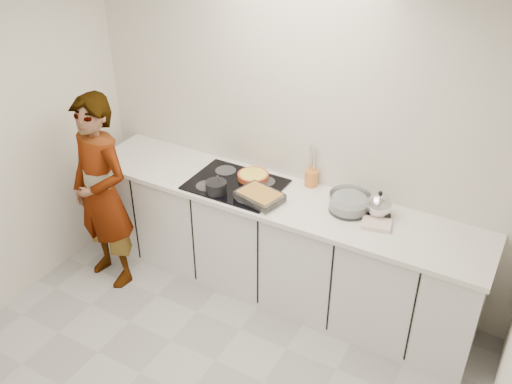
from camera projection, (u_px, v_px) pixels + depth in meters
The scene contains 13 objects.
ceiling at pixel (149, 5), 2.50m from camera, with size 3.60×3.20×0.00m, color white.
wall_back at pixel (297, 133), 4.38m from camera, with size 3.60×0.00×2.60m, color silver.
base_cabinets at pixel (275, 245), 4.59m from camera, with size 3.20×0.58×0.87m, color white.
countertop at pixel (276, 198), 4.35m from camera, with size 3.24×0.64×0.04m, color white.
hob at pixel (236, 184), 4.47m from camera, with size 0.72×0.54×0.01m, color black.
tart_dish at pixel (253, 176), 4.53m from camera, with size 0.25×0.25×0.04m.
saucepan at pixel (216, 187), 4.33m from camera, with size 0.20×0.20×0.15m.
baking_dish at pixel (260, 196), 4.25m from camera, with size 0.37×0.31×0.06m.
mixing_bowl at pixel (349, 203), 4.13m from camera, with size 0.34×0.34×0.14m.
tea_towel at pixel (376, 224), 3.99m from camera, with size 0.20×0.15×0.03m, color white.
kettle at pixel (379, 206), 4.05m from camera, with size 0.23×0.23×0.22m.
utensil_crock at pixel (311, 178), 4.44m from camera, with size 0.10×0.10×0.13m, color orange.
cook at pixel (102, 194), 4.52m from camera, with size 0.60×0.40×1.66m, color white.
Camera 1 is at (1.66, -2.01, 3.21)m, focal length 40.00 mm.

